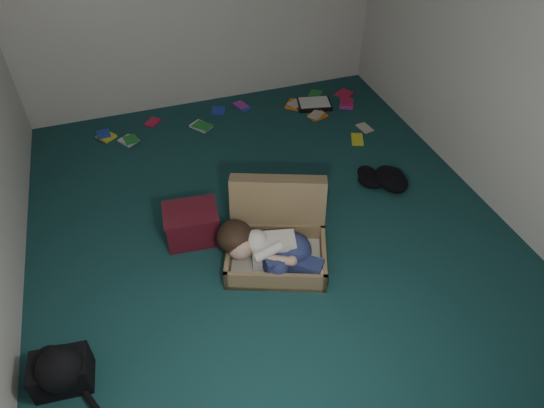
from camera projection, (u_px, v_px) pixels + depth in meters
floor at (267, 223)px, 4.27m from camera, size 4.50×4.50×0.00m
wall_front at (452, 371)px, 1.81m from camera, size 4.50×0.00×4.50m
wall_right at (502, 50)px, 3.87m from camera, size 0.00×4.50×4.50m
suitcase at (277, 235)px, 3.91m from camera, size 1.00×0.99×0.58m
person at (269, 249)px, 3.74m from camera, size 0.77×0.62×0.36m
maroon_bin at (192, 224)px, 4.03m from camera, size 0.47×0.39×0.30m
backpack at (61, 372)px, 3.07m from camera, size 0.47×0.39×0.27m
clothing_pile at (383, 174)px, 4.67m from camera, size 0.47×0.41×0.13m
paper_tray at (314, 104)px, 5.73m from camera, size 0.44×0.36×0.05m
book_scatter at (263, 117)px, 5.55m from camera, size 3.04×1.27×0.02m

